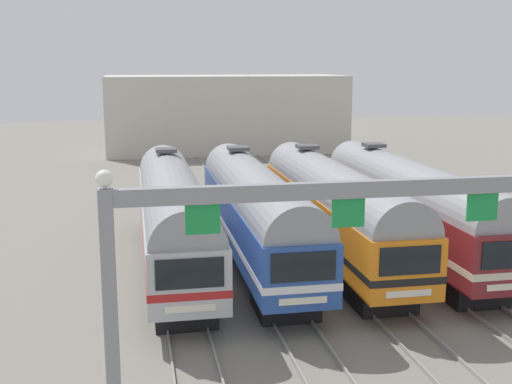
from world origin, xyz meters
TOP-DOWN VIEW (x-y plane):
  - ground_plane at (0.00, 0.00)m, footprint 160.00×160.00m
  - track_bed at (0.00, 17.00)m, footprint 13.13×70.00m
  - commuter_train_stainless at (-5.81, -0.00)m, footprint 2.88×18.06m
  - commuter_train_blue at (-1.94, -0.00)m, footprint 2.88×18.06m
  - commuter_train_orange at (1.94, -0.00)m, footprint 2.88×18.06m
  - commuter_train_maroon at (5.81, -0.00)m, footprint 2.88×18.06m
  - catenary_gantry at (0.00, -13.50)m, footprint 16.87×0.44m
  - maintenance_building at (2.40, 40.94)m, footprint 25.38×10.00m

SIDE VIEW (x-z plane):
  - ground_plane at x=0.00m, z-range 0.00..0.00m
  - track_bed at x=0.00m, z-range 0.00..0.15m
  - commuter_train_stainless at x=-5.81m, z-range 0.16..5.21m
  - commuter_train_blue at x=-1.94m, z-range 0.16..5.21m
  - commuter_train_orange at x=1.94m, z-range 0.16..5.21m
  - commuter_train_maroon at x=5.81m, z-range 0.16..5.21m
  - maintenance_building at x=2.40m, z-range 0.00..8.11m
  - catenary_gantry at x=0.00m, z-range 1.60..8.57m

